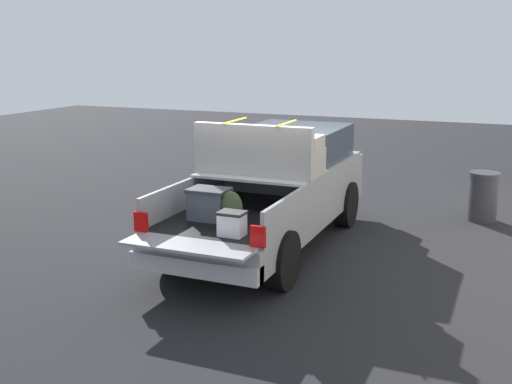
% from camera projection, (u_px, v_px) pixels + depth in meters
% --- Properties ---
extents(ground_plane, '(40.00, 40.00, 0.00)m').
position_uv_depth(ground_plane, '(269.00, 246.00, 10.96)').
color(ground_plane, black).
extents(pickup_truck, '(6.05, 2.06, 2.23)m').
position_uv_depth(pickup_truck, '(278.00, 186.00, 11.09)').
color(pickup_truck, gray).
rests_on(pickup_truck, ground_plane).
extents(trash_can, '(0.60, 0.60, 0.98)m').
position_uv_depth(trash_can, '(483.00, 196.00, 12.46)').
color(trash_can, '#2D2D33').
rests_on(trash_can, ground_plane).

